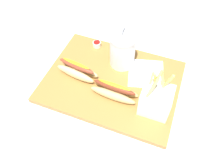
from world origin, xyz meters
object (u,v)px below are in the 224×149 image
at_px(fries_basket, 156,100).
at_px(hot_dog_1, 77,70).
at_px(napkin_stack, 146,73).
at_px(hot_dog_2, 114,91).
at_px(soda_cup, 123,50).
at_px(ketchup_cup_1, 97,44).

relative_size(fries_basket, hot_dog_1, 1.00).
bearing_deg(napkin_stack, hot_dog_2, 58.68).
height_order(fries_basket, hot_dog_1, fries_basket).
distance_m(fries_basket, hot_dog_2, 0.14).
height_order(soda_cup, hot_dog_2, soda_cup).
distance_m(hot_dog_1, hot_dog_2, 0.16).
relative_size(soda_cup, ketchup_cup_1, 7.42).
height_order(soda_cup, fries_basket, soda_cup).
bearing_deg(soda_cup, fries_basket, 137.08).
distance_m(soda_cup, ketchup_cup_1, 0.15).
bearing_deg(soda_cup, ketchup_cup_1, -21.98).
bearing_deg(soda_cup, napkin_stack, 168.44).
relative_size(soda_cup, hot_dog_1, 1.48).
xyz_separation_m(hot_dog_1, hot_dog_2, (-0.16, 0.04, -0.00)).
height_order(fries_basket, hot_dog_2, fries_basket).
bearing_deg(hot_dog_2, fries_basket, 178.68).
bearing_deg(ketchup_cup_1, fries_basket, 144.95).
height_order(hot_dog_2, ketchup_cup_1, hot_dog_2).
bearing_deg(fries_basket, soda_cup, -42.92).
distance_m(hot_dog_2, ketchup_cup_1, 0.25).
relative_size(fries_basket, hot_dog_2, 0.98).
relative_size(fries_basket, ketchup_cup_1, 5.00).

